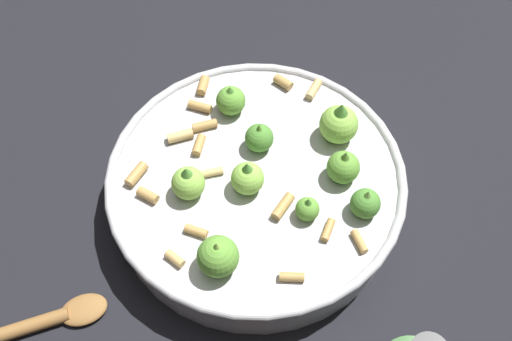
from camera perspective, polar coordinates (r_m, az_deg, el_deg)
The scene contains 3 objects.
ground_plane at distance 0.75m, azimuth 0.00°, elevation -2.86°, with size 2.40×2.40×0.00m, color black.
cooking_pan at distance 0.72m, azimuth 0.10°, elevation -1.37°, with size 0.35×0.35×0.12m.
wooden_spoon at distance 0.72m, azimuth -21.53°, elevation -13.80°, with size 0.16×0.18×0.02m.
Camera 1 is at (-0.19, 0.33, 0.64)m, focal length 42.49 mm.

